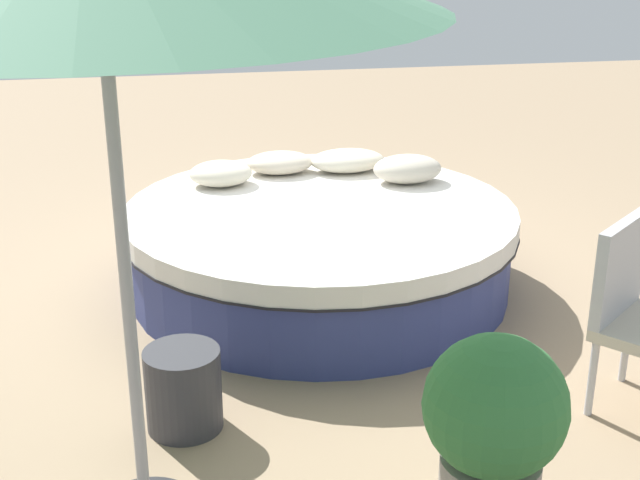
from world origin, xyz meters
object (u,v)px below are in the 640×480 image
(throw_pillow_3, at_px, (221,173))
(planter, at_px, (493,430))
(throw_pillow_0, at_px, (407,169))
(patio_chair, at_px, (639,306))
(round_bed, at_px, (320,247))
(throw_pillow_1, at_px, (347,160))
(throw_pillow_2, at_px, (280,163))
(side_table, at_px, (183,389))

(throw_pillow_3, relative_size, planter, 0.48)
(throw_pillow_0, height_order, patio_chair, patio_chair)
(round_bed, bearing_deg, throw_pillow_3, 136.02)
(round_bed, distance_m, patio_chair, 2.17)
(throw_pillow_0, bearing_deg, throw_pillow_1, 136.97)
(throw_pillow_0, relative_size, throw_pillow_3, 1.11)
(round_bed, bearing_deg, throw_pillow_0, 31.18)
(throw_pillow_2, bearing_deg, planter, -83.29)
(round_bed, height_order, throw_pillow_0, throw_pillow_0)
(throw_pillow_2, xyz_separation_m, throw_pillow_3, (-0.44, -0.22, 0.01))
(throw_pillow_2, bearing_deg, throw_pillow_1, -4.62)
(patio_chair, bearing_deg, throw_pillow_1, -108.86)
(throw_pillow_1, height_order, patio_chair, patio_chair)
(throw_pillow_1, distance_m, throw_pillow_2, 0.49)
(throw_pillow_0, xyz_separation_m, throw_pillow_1, (-0.36, 0.34, -0.02))
(throw_pillow_3, bearing_deg, side_table, -99.28)
(throw_pillow_3, height_order, planter, planter)
(throw_pillow_2, distance_m, patio_chair, 2.90)
(round_bed, distance_m, throw_pillow_0, 0.90)
(throw_pillow_0, bearing_deg, side_table, -130.16)
(round_bed, xyz_separation_m, throw_pillow_1, (0.34, 0.76, 0.36))
(round_bed, xyz_separation_m, throw_pillow_0, (0.70, 0.42, 0.38))
(side_table, bearing_deg, throw_pillow_2, 71.27)
(throw_pillow_0, xyz_separation_m, throw_pillow_2, (-0.85, 0.38, -0.02))
(planter, height_order, side_table, planter)
(throw_pillow_2, bearing_deg, side_table, -108.73)
(throw_pillow_1, distance_m, throw_pillow_3, 0.95)
(throw_pillow_3, bearing_deg, planter, -75.03)
(patio_chair, distance_m, planter, 1.37)
(round_bed, relative_size, side_table, 6.13)
(round_bed, distance_m, throw_pillow_2, 0.89)
(throw_pillow_0, bearing_deg, planter, -98.77)
(round_bed, distance_m, throw_pillow_1, 0.91)
(throw_pillow_3, relative_size, side_table, 1.04)
(round_bed, height_order, patio_chair, patio_chair)
(throw_pillow_0, distance_m, planter, 3.02)
(round_bed, height_order, throw_pillow_2, throw_pillow_2)
(patio_chair, height_order, planter, patio_chair)
(throw_pillow_2, height_order, side_table, throw_pillow_2)
(throw_pillow_2, bearing_deg, round_bed, -78.93)
(patio_chair, bearing_deg, throw_pillow_2, -100.07)
(round_bed, xyz_separation_m, patio_chair, (1.31, -1.70, 0.26))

